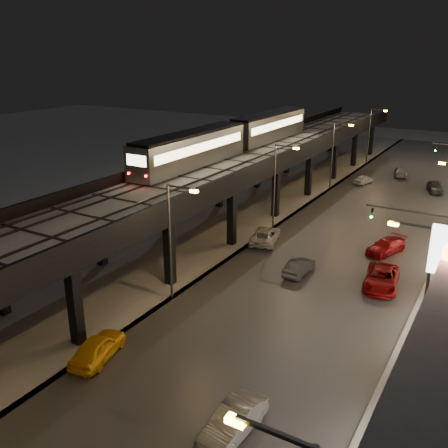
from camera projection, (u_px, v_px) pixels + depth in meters
The scene contains 23 objects.
ground at pixel (41, 399), 27.07m from camera, with size 220.00×220.00×0.00m, color silver.
road_surface at pixel (361, 231), 51.96m from camera, with size 17.00×120.00×0.06m, color #46474D.
under_viaduct_pavement at pixel (246, 211), 58.40m from camera, with size 11.00×120.00×0.06m, color #9FA1A8.
elevated_viaduct at pixel (233, 169), 53.98m from camera, with size 9.00×100.00×6.30m.
viaduct_trackbed at pixel (234, 162), 53.83m from camera, with size 8.40×100.00×0.32m.
viaduct_parapet_streetside at pixel (271, 162), 51.62m from camera, with size 0.30×100.00×1.10m, color black.
viaduct_parapet_far at pixel (200, 154), 55.77m from camera, with size 0.30×100.00×1.10m, color black.
streetlight_left_1 at pixel (173, 235), 36.11m from camera, with size 2.57×0.28×9.00m.
streetlight_right_1 at pixel (421, 289), 27.93m from camera, with size 2.56×0.28×9.00m.
streetlight_left_2 at pixel (277, 181), 50.76m from camera, with size 2.57×0.28×9.00m.
streetlight_left_3 at pixel (334, 151), 65.40m from camera, with size 2.57×0.28×9.00m.
streetlight_left_4 at pixel (371, 133), 80.05m from camera, with size 2.57×0.28×9.00m.
traffic_light_rig_a at pixel (430, 247), 35.92m from camera, with size 6.10×0.34×7.00m.
subway_train at pixel (235, 136), 58.21m from camera, with size 2.91×35.68×3.47m.
car_taxi at pixel (98, 348), 30.31m from camera, with size 1.80×4.48×1.53m, color yellow.
car_near_white at pixel (299, 267), 41.80m from camera, with size 1.36×3.89×1.28m, color #424750.
car_mid_silver at pixel (265, 236), 48.66m from camera, with size 2.38×5.16×1.43m, color silver.
car_mid_dark at pixel (401, 172), 73.99m from camera, with size 1.88×4.62×1.34m, color #999EA6.
car_far_white at pixel (363, 180), 69.95m from camera, with size 1.45×3.60×1.22m, color silver.
car_onc_silver at pixel (233, 423), 24.31m from camera, with size 1.55×4.45×1.46m, color gray.
car_onc_dark at pixel (381, 279), 39.44m from camera, with size 2.50×5.43×1.51m, color maroon.
car_onc_white at pixel (386, 247), 46.07m from camera, with size 1.89×4.65×1.35m, color maroon.
car_onc_red at pixel (435, 187), 65.67m from camera, with size 1.69×4.20×1.43m, color #3A3D42.
Camera 1 is at (19.89, -14.28, 17.96)m, focal length 40.00 mm.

